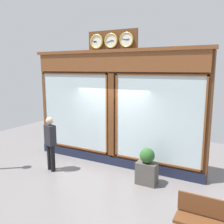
# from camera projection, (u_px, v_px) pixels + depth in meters

# --- Properties ---
(ground_plane) EXTENTS (14.00, 14.00, 0.00)m
(ground_plane) POSITION_uv_depth(u_px,v_px,m) (54.00, 206.00, 5.63)
(ground_plane) COLOR slate
(shop_facade) EXTENTS (5.97, 0.42, 4.27)m
(shop_facade) POSITION_uv_depth(u_px,v_px,m) (114.00, 108.00, 7.83)
(shop_facade) COLOR #5B3319
(shop_facade) RESTS_ON ground_plane
(pedestrian) EXTENTS (0.41, 0.32, 1.69)m
(pedestrian) POSITION_uv_depth(u_px,v_px,m) (50.00, 141.00, 7.45)
(pedestrian) COLOR black
(pedestrian) RESTS_ON ground_plane
(planter_box) EXTENTS (0.56, 0.36, 0.61)m
(planter_box) POSITION_uv_depth(u_px,v_px,m) (147.00, 173.00, 6.67)
(planter_box) COLOR #4C4742
(planter_box) RESTS_ON ground_plane
(planter_shrub) EXTENTS (0.40, 0.40, 0.40)m
(planter_shrub) POSITION_uv_depth(u_px,v_px,m) (147.00, 156.00, 6.58)
(planter_shrub) COLOR #285623
(planter_shrub) RESTS_ON planter_box
(street_bench) EXTENTS (1.40, 0.40, 0.87)m
(street_bench) POSITION_uv_depth(u_px,v_px,m) (217.00, 221.00, 4.22)
(street_bench) COLOR #5B3319
(street_bench) RESTS_ON ground_plane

